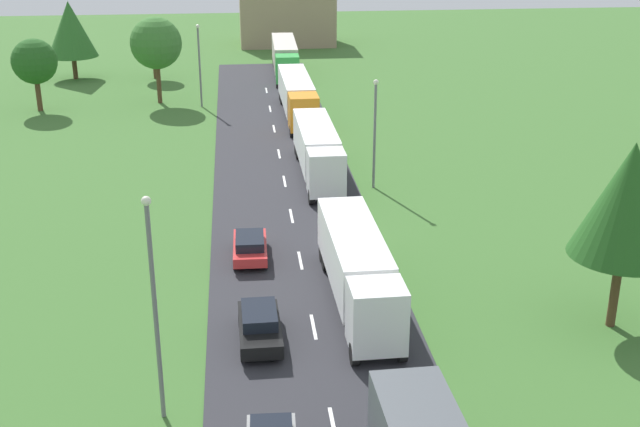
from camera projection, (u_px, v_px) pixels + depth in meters
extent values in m
cube|color=#2B2B30|center=(328.00, 398.00, 33.34)|extent=(10.00, 140.00, 0.06)
cube|color=white|center=(333.00, 426.00, 31.56)|extent=(0.16, 2.40, 0.01)
cube|color=white|center=(314.00, 327.00, 38.75)|extent=(0.16, 2.40, 0.01)
cube|color=white|center=(300.00, 260.00, 45.73)|extent=(0.16, 2.40, 0.01)
cube|color=white|center=(291.00, 216.00, 52.02)|extent=(0.16, 2.40, 0.01)
cube|color=white|center=(285.00, 181.00, 58.25)|extent=(0.16, 2.40, 0.01)
cube|color=white|center=(279.00, 154.00, 64.36)|extent=(0.16, 2.40, 0.01)
cube|color=white|center=(274.00, 129.00, 71.19)|extent=(0.16, 2.40, 0.01)
cube|color=white|center=(270.00, 109.00, 77.74)|extent=(0.16, 2.40, 0.01)
cube|color=white|center=(266.00, 90.00, 84.96)|extent=(0.16, 2.40, 0.01)
cube|color=white|center=(377.00, 316.00, 35.62)|extent=(2.48, 2.27, 2.96)
cube|color=black|center=(382.00, 317.00, 34.46)|extent=(2.10, 0.14, 1.30)
cube|color=white|center=(354.00, 254.00, 41.32)|extent=(2.67, 9.57, 2.67)
cube|color=black|center=(353.00, 282.00, 41.88)|extent=(1.07, 9.07, 0.24)
cylinder|color=black|center=(402.00, 351.00, 35.77)|extent=(0.37, 1.01, 1.00)
cylinder|color=black|center=(354.00, 354.00, 35.53)|extent=(0.37, 1.01, 1.00)
cylinder|color=black|center=(364.00, 259.00, 44.68)|extent=(0.37, 1.01, 1.00)
cylinder|color=black|center=(326.00, 261.00, 44.44)|extent=(0.37, 1.01, 1.00)
cylinder|color=black|center=(360.00, 251.00, 45.74)|extent=(0.37, 1.01, 1.00)
cylinder|color=black|center=(323.00, 253.00, 45.50)|extent=(0.37, 1.01, 1.00)
cube|color=white|center=(326.00, 173.00, 53.92)|extent=(2.45, 2.26, 2.92)
cube|color=black|center=(328.00, 170.00, 52.75)|extent=(2.10, 0.11, 1.29)
cube|color=white|center=(316.00, 143.00, 59.79)|extent=(2.56, 9.88, 2.67)
cube|color=black|center=(316.00, 163.00, 60.35)|extent=(0.96, 9.37, 0.24)
cylinder|color=black|center=(343.00, 196.00, 54.05)|extent=(0.36, 1.00, 1.00)
cylinder|color=black|center=(311.00, 197.00, 53.83)|extent=(0.36, 1.00, 1.00)
cylinder|color=black|center=(325.00, 152.00, 63.23)|extent=(0.36, 1.00, 1.00)
cylinder|color=black|center=(298.00, 153.00, 63.01)|extent=(0.36, 1.00, 1.00)
cylinder|color=black|center=(324.00, 147.00, 64.32)|extent=(0.36, 1.00, 1.00)
cylinder|color=black|center=(297.00, 148.00, 64.11)|extent=(0.36, 1.00, 1.00)
cube|color=orange|center=(304.00, 112.00, 68.83)|extent=(2.47, 2.74, 2.90)
cube|color=black|center=(305.00, 110.00, 67.44)|extent=(2.10, 0.12, 1.27)
cube|color=white|center=(296.00, 90.00, 75.69)|extent=(2.61, 11.57, 2.63)
cube|color=black|center=(296.00, 106.00, 76.24)|extent=(1.00, 10.98, 0.24)
cylinder|color=black|center=(317.00, 130.00, 68.84)|extent=(0.36, 1.00, 1.00)
cylinder|color=black|center=(292.00, 131.00, 68.62)|extent=(0.36, 1.00, 1.00)
cylinder|color=black|center=(304.00, 98.00, 79.59)|extent=(0.36, 1.00, 1.00)
cylinder|color=black|center=(282.00, 99.00, 79.37)|extent=(0.36, 1.00, 1.00)
cylinder|color=black|center=(302.00, 95.00, 80.88)|extent=(0.36, 1.00, 1.00)
cylinder|color=black|center=(281.00, 96.00, 80.65)|extent=(0.36, 1.00, 1.00)
cube|color=green|center=(287.00, 69.00, 86.01)|extent=(2.50, 2.49, 2.79)
cube|color=black|center=(288.00, 66.00, 84.76)|extent=(2.10, 0.15, 1.23)
cube|color=beige|center=(284.00, 53.00, 92.74)|extent=(2.77, 11.66, 2.76)
cube|color=black|center=(285.00, 67.00, 93.32)|extent=(1.16, 11.04, 0.24)
cylinder|color=black|center=(298.00, 83.00, 86.04)|extent=(0.37, 1.01, 1.00)
cylinder|color=black|center=(278.00, 83.00, 85.88)|extent=(0.37, 1.01, 1.00)
cylinder|color=black|center=(292.00, 62.00, 96.67)|extent=(0.37, 1.01, 1.00)
cylinder|color=black|center=(274.00, 62.00, 96.51)|extent=(0.37, 1.01, 1.00)
cylinder|color=black|center=(292.00, 60.00, 97.96)|extent=(0.37, 1.01, 1.00)
cylinder|color=black|center=(274.00, 60.00, 97.80)|extent=(0.37, 1.01, 1.00)
cube|color=black|center=(260.00, 329.00, 37.28)|extent=(1.94, 4.48, 0.65)
cube|color=black|center=(259.00, 315.00, 37.26)|extent=(1.61, 2.52, 0.55)
cylinder|color=black|center=(281.00, 351.00, 36.09)|extent=(0.23, 0.64, 0.64)
cylinder|color=black|center=(243.00, 354.00, 35.90)|extent=(0.23, 0.64, 0.64)
cylinder|color=black|center=(276.00, 318.00, 38.89)|extent=(0.23, 0.64, 0.64)
cylinder|color=black|center=(241.00, 320.00, 38.70)|extent=(0.23, 0.64, 0.64)
cube|color=red|center=(250.00, 248.00, 45.88)|extent=(1.94, 4.33, 0.55)
cube|color=black|center=(250.00, 241.00, 45.48)|extent=(1.60, 2.43, 0.53)
cylinder|color=black|center=(236.00, 243.00, 47.27)|extent=(0.23, 0.64, 0.64)
cylinder|color=black|center=(264.00, 242.00, 47.40)|extent=(0.23, 0.64, 0.64)
cylinder|color=black|center=(235.00, 264.00, 44.56)|extent=(0.23, 0.64, 0.64)
cylinder|color=black|center=(266.00, 263.00, 44.69)|extent=(0.23, 0.64, 0.64)
cylinder|color=slate|center=(156.00, 316.00, 30.63)|extent=(0.18, 0.18, 8.93)
sphere|color=silver|center=(146.00, 201.00, 28.95)|extent=(0.36, 0.36, 0.36)
cylinder|color=slate|center=(375.00, 137.00, 55.90)|extent=(0.18, 0.18, 7.32)
sphere|color=silver|center=(376.00, 82.00, 54.52)|extent=(0.36, 0.36, 0.36)
cylinder|color=slate|center=(200.00, 68.00, 77.41)|extent=(0.18, 0.18, 7.50)
sphere|color=silver|center=(198.00, 26.00, 75.99)|extent=(0.36, 0.36, 0.36)
cylinder|color=#513823|center=(155.00, 66.00, 90.33)|extent=(0.40, 0.40, 2.65)
sphere|color=#38702D|center=(153.00, 41.00, 89.32)|extent=(3.81, 3.81, 3.81)
cylinder|color=#513823|center=(615.00, 290.00, 38.37)|extent=(0.43, 0.43, 3.68)
cone|color=#23561E|center=(628.00, 200.00, 36.71)|extent=(4.89, 4.89, 5.38)
cylinder|color=#513823|center=(159.00, 83.00, 79.52)|extent=(0.44, 0.44, 3.96)
sphere|color=#38702D|center=(156.00, 43.00, 78.12)|extent=(4.93, 4.93, 4.93)
cylinder|color=#513823|center=(39.00, 94.00, 76.82)|extent=(0.49, 0.49, 3.09)
sphere|color=#23561E|center=(34.00, 61.00, 75.68)|extent=(4.18, 4.18, 4.18)
cylinder|color=#513823|center=(75.00, 68.00, 90.12)|extent=(0.51, 0.51, 2.46)
cone|color=#2D6628|center=(71.00, 29.00, 88.58)|extent=(5.40, 5.40, 5.94)
cube|color=#9E846B|center=(287.00, 16.00, 110.11)|extent=(12.53, 8.25, 7.33)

